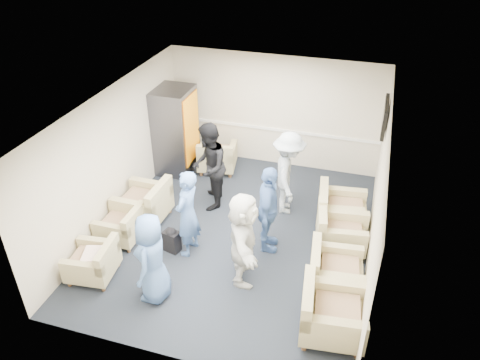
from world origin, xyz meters
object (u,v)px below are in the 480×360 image
(armchair_corner, at_px, (217,158))
(person_mid_right, at_px, (268,210))
(armchair_right_near, at_px, (328,314))
(armchair_right_midnear, at_px, (332,272))
(armchair_left_far, at_px, (146,205))
(person_back_left, at_px, (209,167))
(armchair_left_near, at_px, (95,263))
(armchair_right_far, at_px, (339,212))
(person_mid_left, at_px, (187,214))
(person_back_right, at_px, (288,174))
(armchair_left_mid, at_px, (123,227))
(person_front_right, at_px, (243,238))
(armchair_right_midfar, at_px, (337,232))
(vending_machine, at_px, (176,131))
(person_front_left, at_px, (152,258))

(armchair_corner, height_order, person_mid_right, person_mid_right)
(armchair_right_near, height_order, armchair_right_midnear, armchair_right_near)
(armchair_left_far, distance_m, person_back_left, 1.48)
(armchair_left_near, xyz_separation_m, armchair_right_far, (3.85, 2.60, 0.07))
(person_mid_left, relative_size, person_back_right, 0.96)
(armchair_left_mid, xyz_separation_m, person_front_right, (2.49, -0.33, 0.55))
(armchair_right_midfar, distance_m, person_mid_left, 2.80)
(armchair_left_near, distance_m, vending_machine, 3.91)
(vending_machine, xyz_separation_m, person_front_right, (2.56, -3.13, -0.16))
(armchair_left_far, bearing_deg, person_front_left, 31.88)
(armchair_left_far, height_order, armchair_right_midnear, armchair_left_far)
(armchair_left_mid, relative_size, armchair_corner, 0.77)
(person_back_left, bearing_deg, person_front_left, -13.90)
(person_front_right, bearing_deg, armchair_right_midfar, -62.64)
(person_front_left, relative_size, person_mid_right, 0.93)
(armchair_left_far, relative_size, vending_machine, 0.47)
(armchair_left_far, bearing_deg, person_back_left, 131.74)
(armchair_right_near, bearing_deg, person_back_right, 16.56)
(armchair_left_near, xyz_separation_m, armchair_corner, (0.82, 4.05, 0.04))
(vending_machine, height_order, person_back_left, vending_machine)
(armchair_left_far, height_order, vending_machine, vending_machine)
(armchair_right_midfar, relative_size, person_mid_left, 0.59)
(person_mid_left, distance_m, person_front_right, 1.21)
(armchair_left_near, height_order, person_back_left, person_back_left)
(armchair_left_near, distance_m, armchair_right_far, 4.65)
(person_front_left, bearing_deg, armchair_right_near, 87.08)
(armchair_left_near, distance_m, person_back_right, 4.04)
(armchair_right_midnear, bearing_deg, person_front_left, 103.79)
(armchair_right_midfar, relative_size, person_front_left, 0.63)
(armchair_right_midnear, height_order, armchair_right_far, armchair_right_far)
(armchair_left_mid, distance_m, armchair_right_midfar, 4.05)
(armchair_right_midnear, bearing_deg, person_back_left, 51.87)
(person_mid_left, bearing_deg, armchair_right_midfar, 115.07)
(armchair_left_near, distance_m, armchair_right_near, 4.01)
(person_front_right, bearing_deg, armchair_left_near, 91.89)
(armchair_right_far, xyz_separation_m, person_back_right, (-1.11, 0.31, 0.52))
(armchair_right_midfar, distance_m, person_back_left, 2.88)
(armchair_left_mid, bearing_deg, person_mid_right, 102.04)
(armchair_left_far, distance_m, armchair_right_near, 4.31)
(person_back_right, bearing_deg, vending_machine, 58.43)
(vending_machine, relative_size, person_front_left, 1.26)
(armchair_right_near, relative_size, armchair_right_midfar, 1.03)
(person_back_left, bearing_deg, person_mid_right, 41.02)
(armchair_left_mid, height_order, person_mid_left, person_mid_left)
(person_front_left, height_order, person_back_left, person_back_left)
(person_mid_left, relative_size, person_front_right, 1.00)
(armchair_left_mid, relative_size, person_front_left, 0.48)
(person_mid_left, xyz_separation_m, person_mid_right, (1.35, 0.52, 0.01))
(armchair_right_far, xyz_separation_m, armchair_corner, (-3.03, 1.44, -0.03))
(armchair_left_mid, height_order, person_front_left, person_front_left)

